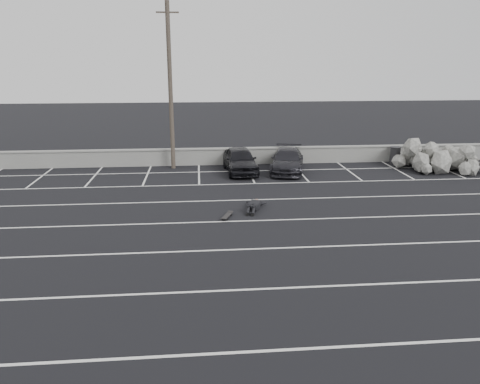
{
  "coord_description": "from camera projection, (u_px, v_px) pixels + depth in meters",
  "views": [
    {
      "loc": [
        -1.99,
        -15.24,
        6.44
      ],
      "look_at": [
        -0.27,
        3.9,
        1.0
      ],
      "focal_mm": 35.0,
      "sensor_mm": 36.0,
      "label": 1
    }
  ],
  "objects": [
    {
      "name": "riprap_pile",
      "position": [
        439.0,
        161.0,
        28.22
      ],
      "size": [
        5.43,
        3.88,
        1.52
      ],
      "color": "gray",
      "rests_on": "ground"
    },
    {
      "name": "car_left",
      "position": [
        240.0,
        160.0,
        27.61
      ],
      "size": [
        2.0,
        4.43,
        1.48
      ],
      "primitive_type": "imported",
      "rotation": [
        0.0,
        0.0,
        0.06
      ],
      "color": "black",
      "rests_on": "ground"
    },
    {
      "name": "stall_lines",
      "position": [
        243.0,
        210.0,
        20.74
      ],
      "size": [
        36.0,
        20.05,
        0.01
      ],
      "color": "silver",
      "rests_on": "ground"
    },
    {
      "name": "person",
      "position": [
        255.0,
        202.0,
        21.11
      ],
      "size": [
        2.32,
        2.98,
        0.49
      ],
      "primitive_type": null,
      "rotation": [
        0.0,
        0.0,
        -0.29
      ],
      "color": "black",
      "rests_on": "ground"
    },
    {
      "name": "utility_pole",
      "position": [
        170.0,
        87.0,
        27.54
      ],
      "size": [
        1.29,
        0.26,
        9.68
      ],
      "color": "#4C4238",
      "rests_on": "ground"
    },
    {
      "name": "car_right",
      "position": [
        287.0,
        160.0,
        27.85
      ],
      "size": [
        2.85,
        4.88,
        1.33
      ],
      "primitive_type": "imported",
      "rotation": [
        0.0,
        0.0,
        -0.23
      ],
      "color": "black",
      "rests_on": "ground"
    },
    {
      "name": "ground",
      "position": [
        257.0,
        249.0,
        16.53
      ],
      "size": [
        120.0,
        120.0,
        0.0
      ],
      "primitive_type": "plane",
      "color": "black",
      "rests_on": "ground"
    },
    {
      "name": "trash_bin",
      "position": [
        395.0,
        155.0,
        30.03
      ],
      "size": [
        0.91,
        0.91,
        1.08
      ],
      "rotation": [
        0.0,
        0.0,
        -0.36
      ],
      "color": "#252527",
      "rests_on": "ground"
    },
    {
      "name": "skateboard",
      "position": [
        227.0,
        216.0,
        19.77
      ],
      "size": [
        0.54,
        0.91,
        0.11
      ],
      "rotation": [
        0.0,
        0.0,
        -0.37
      ],
      "color": "black",
      "rests_on": "ground"
    },
    {
      "name": "seawall",
      "position": [
        230.0,
        156.0,
        29.8
      ],
      "size": [
        50.0,
        0.45,
        1.06
      ],
      "color": "gray",
      "rests_on": "ground"
    }
  ]
}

